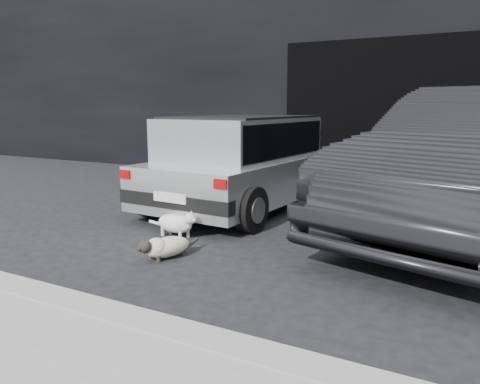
% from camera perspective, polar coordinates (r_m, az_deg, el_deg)
% --- Properties ---
extents(ground, '(80.00, 80.00, 0.00)m').
position_cam_1_polar(ground, '(5.56, -0.81, -4.33)').
color(ground, black).
rests_on(ground, ground).
extents(building_facade, '(34.00, 4.00, 5.00)m').
position_cam_1_polar(building_facade, '(10.87, 20.44, 15.52)').
color(building_facade, black).
rests_on(building_facade, ground).
extents(garage_opening, '(4.00, 0.10, 2.60)m').
position_cam_1_polar(garage_opening, '(8.83, 18.04, 9.17)').
color(garage_opening, black).
rests_on(garage_opening, ground).
extents(curb, '(18.00, 0.25, 0.12)m').
position_cam_1_polar(curb, '(2.98, -8.82, -16.80)').
color(curb, gray).
rests_on(curb, ground).
extents(silver_hatchback, '(1.88, 3.57, 1.28)m').
position_cam_1_polar(silver_hatchback, '(6.57, 0.67, 4.18)').
color(silver_hatchback, silver).
rests_on(silver_hatchback, ground).
extents(cat_siamese, '(0.38, 0.69, 0.25)m').
position_cam_1_polar(cat_siamese, '(4.48, -9.30, -6.63)').
color(cat_siamese, beige).
rests_on(cat_siamese, ground).
extents(cat_white, '(0.69, 0.31, 0.32)m').
position_cam_1_polar(cat_white, '(5.16, -7.69, -3.79)').
color(cat_white, silver).
rests_on(cat_white, ground).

